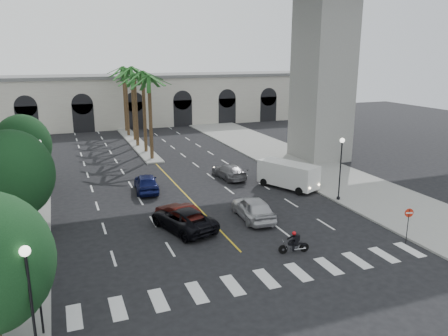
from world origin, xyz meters
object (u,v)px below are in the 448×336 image
lamp_post_left_far (41,166)px  car_d (229,171)px  pedestrian_a (40,254)px  car_c (183,219)px  lamp_post_right (341,164)px  do_not_enter_sign (408,218)px  car_b (180,215)px  car_a (253,208)px  pedestrian_b (16,242)px  traffic_signal_far (40,246)px  lamp_post_left_near (31,300)px  cargo_van (288,174)px  motorcycle_rider (295,243)px  traffic_signal_near (38,284)px  car_e (146,183)px

lamp_post_left_far → car_d: lamp_post_left_far is taller
pedestrian_a → car_c: bearing=16.0°
lamp_post_right → do_not_enter_sign: bearing=-96.0°
car_b → car_c: 0.91m
car_c → car_d: size_ratio=1.17×
lamp_post_right → car_a: size_ratio=1.06×
lamp_post_right → pedestrian_b: bearing=-175.2°
car_c → pedestrian_a: (-9.17, -2.68, 0.14)m
traffic_signal_far → pedestrian_b: traffic_signal_far is taller
lamp_post_left_near → cargo_van: lamp_post_left_near is taller
car_b → car_d: (7.78, 9.96, -0.06)m
motorcycle_rider → car_d: (2.41, 16.92, 0.06)m
cargo_van → pedestrian_b: cargo_van is taller
traffic_signal_near → car_b: traffic_signal_near is taller
motorcycle_rider → pedestrian_b: pedestrian_b is taller
lamp_post_left_near → motorcycle_rider: size_ratio=2.74×
car_d → car_e: bearing=3.5°
lamp_post_right → car_c: 13.99m
traffic_signal_far → car_b: traffic_signal_far is taller
car_e → cargo_van: bearing=168.6°
lamp_post_left_far → pedestrian_a: (-0.10, -11.86, -2.29)m
traffic_signal_near → lamp_post_right: bearing=24.8°
pedestrian_a → do_not_enter_sign: size_ratio=0.65×
lamp_post_right → pedestrian_a: size_ratio=3.44×
lamp_post_right → traffic_signal_near: (-22.70, -10.50, -0.71)m
traffic_signal_near → traffic_signal_far: same height
lamp_post_left_far → lamp_post_right: (22.80, -8.00, 0.00)m
car_b → do_not_enter_sign: (12.82, -8.36, 0.97)m
motorcycle_rider → do_not_enter_sign: do_not_enter_sign is taller
car_d → car_b: bearing=46.5°
traffic_signal_far → do_not_enter_sign: bearing=-5.6°
lamp_post_left_far → motorcycle_rider: 21.16m
traffic_signal_near → car_d: (16.77, 20.19, -1.81)m
car_e → lamp_post_left_near: bearing=73.8°
lamp_post_left_near → car_c: bearing=52.5°
lamp_post_left_near → car_d: 28.39m
car_c → do_not_enter_sign: bearing=132.4°
car_c → cargo_van: bearing=-170.7°
lamp_post_left_near → car_c: 15.10m
traffic_signal_near → car_b: bearing=48.7°
car_c → car_e: 9.56m
lamp_post_left_near → car_e: size_ratio=1.11×
motorcycle_rider → car_e: bearing=120.1°
car_c → car_a: bearing=163.2°
traffic_signal_near → car_c: size_ratio=0.65×
motorcycle_rider → traffic_signal_near: bearing=-158.2°
traffic_signal_near → traffic_signal_far: size_ratio=1.00×
pedestrian_b → lamp_post_left_near: bearing=-40.0°
pedestrian_a → traffic_signal_near: bearing=-88.5°
lamp_post_left_far → car_e: size_ratio=1.11×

